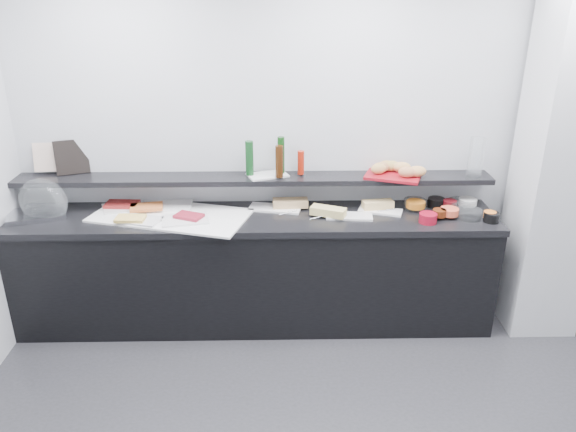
{
  "coord_description": "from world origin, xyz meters",
  "views": [
    {
      "loc": [
        -0.52,
        -2.16,
        2.52
      ],
      "look_at": [
        -0.45,
        1.45,
        1.0
      ],
      "focal_mm": 35.0,
      "sensor_mm": 36.0,
      "label": 1
    }
  ],
  "objects_px": {
    "cloche_base": "(37,215)",
    "condiment_tray": "(268,175)",
    "bread_tray": "(393,176)",
    "sandwich_plate_mid": "(349,216)",
    "framed_print": "(72,157)",
    "carafe": "(476,157)"
  },
  "relations": [
    {
      "from": "cloche_base",
      "to": "condiment_tray",
      "type": "relative_size",
      "value": 1.4
    },
    {
      "from": "condiment_tray",
      "to": "bread_tray",
      "type": "distance_m",
      "value": 0.95
    },
    {
      "from": "cloche_base",
      "to": "sandwich_plate_mid",
      "type": "height_order",
      "value": "cloche_base"
    },
    {
      "from": "sandwich_plate_mid",
      "to": "bread_tray",
      "type": "distance_m",
      "value": 0.46
    },
    {
      "from": "bread_tray",
      "to": "condiment_tray",
      "type": "bearing_deg",
      "value": -162.54
    },
    {
      "from": "cloche_base",
      "to": "sandwich_plate_mid",
      "type": "bearing_deg",
      "value": -18.08
    },
    {
      "from": "condiment_tray",
      "to": "framed_print",
      "type": "bearing_deg",
      "value": 156.1
    },
    {
      "from": "sandwich_plate_mid",
      "to": "condiment_tray",
      "type": "bearing_deg",
      "value": 165.05
    },
    {
      "from": "cloche_base",
      "to": "framed_print",
      "type": "bearing_deg",
      "value": 34.31
    },
    {
      "from": "condiment_tray",
      "to": "carafe",
      "type": "bearing_deg",
      "value": -22.17
    },
    {
      "from": "framed_print",
      "to": "bread_tray",
      "type": "distance_m",
      "value": 2.44
    },
    {
      "from": "condiment_tray",
      "to": "bread_tray",
      "type": "xyz_separation_m",
      "value": [
        0.95,
        -0.04,
        0.0
      ]
    },
    {
      "from": "cloche_base",
      "to": "framed_print",
      "type": "height_order",
      "value": "framed_print"
    },
    {
      "from": "framed_print",
      "to": "bread_tray",
      "type": "relative_size",
      "value": 0.65
    },
    {
      "from": "framed_print",
      "to": "condiment_tray",
      "type": "xyz_separation_m",
      "value": [
        1.49,
        -0.09,
        -0.12
      ]
    },
    {
      "from": "framed_print",
      "to": "carafe",
      "type": "distance_m",
      "value": 3.05
    },
    {
      "from": "cloche_base",
      "to": "carafe",
      "type": "height_order",
      "value": "carafe"
    },
    {
      "from": "condiment_tray",
      "to": "bread_tray",
      "type": "height_order",
      "value": "bread_tray"
    },
    {
      "from": "cloche_base",
      "to": "bread_tray",
      "type": "distance_m",
      "value": 2.67
    },
    {
      "from": "bread_tray",
      "to": "carafe",
      "type": "xyz_separation_m",
      "value": [
        0.61,
        -0.0,
        0.14
      ]
    },
    {
      "from": "framed_print",
      "to": "carafe",
      "type": "bearing_deg",
      "value": -23.23
    },
    {
      "from": "bread_tray",
      "to": "carafe",
      "type": "height_order",
      "value": "carafe"
    }
  ]
}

